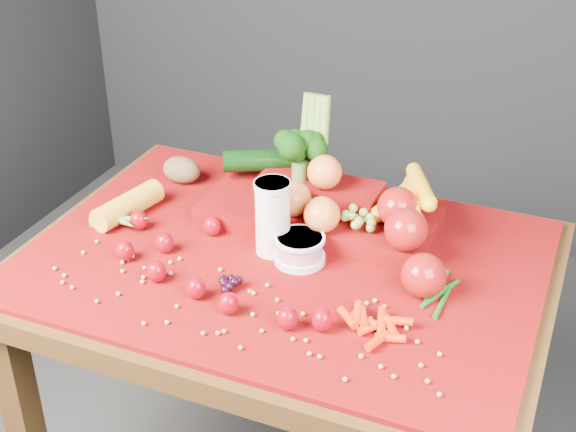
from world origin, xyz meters
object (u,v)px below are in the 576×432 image
at_px(milk_glass, 273,215).
at_px(yogurt_bowl, 300,248).
at_px(produce_mound, 335,204).
at_px(table, 284,298).

height_order(milk_glass, yogurt_bowl, milk_glass).
bearing_deg(yogurt_bowl, produce_mound, 81.51).
distance_m(milk_glass, produce_mound, 0.17).
height_order(yogurt_bowl, produce_mound, produce_mound).
relative_size(yogurt_bowl, produce_mound, 0.18).
relative_size(table, produce_mound, 1.86).
distance_m(table, milk_glass, 0.20).
xyz_separation_m(table, yogurt_bowl, (0.04, -0.00, 0.14)).
xyz_separation_m(table, milk_glass, (-0.03, 0.01, 0.20)).
relative_size(table, yogurt_bowl, 10.25).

